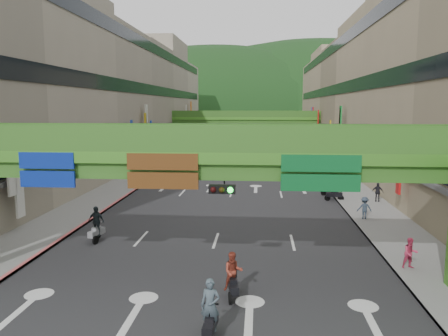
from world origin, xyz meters
TOP-DOWN VIEW (x-y plane):
  - road_slab at (0.00, 50.00)m, footprint 18.00×140.00m
  - sidewalk_left at (-11.00, 50.00)m, footprint 4.00×140.00m
  - sidewalk_right at (11.00, 50.00)m, footprint 4.00×140.00m
  - curb_left at (-9.10, 50.00)m, footprint 0.20×140.00m
  - curb_right at (9.10, 50.00)m, footprint 0.20×140.00m
  - building_row_left at (-18.93, 50.00)m, footprint 12.80×95.00m
  - building_row_right at (18.93, 50.00)m, footprint 12.80×95.00m
  - overpass_near at (0.93, 5.38)m, footprint 28.00×12.27m
  - overpass_far at (0.00, 65.00)m, footprint 28.00×2.20m
  - hill_left at (-15.00, 160.00)m, footprint 168.00×140.00m
  - hill_right at (25.00, 180.00)m, footprint 208.00×176.00m
  - bunting_string at (0.00, 30.00)m, footprint 26.00×0.36m
  - scooter_rider_near at (0.93, 1.00)m, footprint 0.69×1.60m
  - scooter_rider_mid at (1.50, 4.29)m, footprint 0.88×1.59m
  - scooter_rider_left at (-6.95, 11.29)m, footprint 1.11×1.58m
  - scooter_rider_far at (-6.42, 44.90)m, footprint 0.87×1.60m
  - parked_scooter_row at (8.80, 29.13)m, footprint 1.60×11.55m
  - car_silver at (-2.98, 37.73)m, footprint 1.97×4.60m
  - car_yellow at (-1.16, 41.92)m, footprint 2.14×4.11m
  - pedestrian_red at (9.80, 8.00)m, footprint 0.80×0.66m
  - pedestrian_dark at (12.20, 23.19)m, footprint 0.97×0.59m
  - pedestrian_blue at (9.80, 17.33)m, footprint 0.73×0.48m

SIDE VIEW (x-z plane):
  - hill_left at x=-15.00m, z-range -56.00..56.00m
  - hill_right at x=25.00m, z-range -64.00..64.00m
  - road_slab at x=0.00m, z-range 0.00..0.02m
  - sidewalk_left at x=-11.00m, z-range 0.00..0.15m
  - sidewalk_right at x=11.00m, z-range 0.00..0.15m
  - curb_left at x=-9.10m, z-range 0.00..0.18m
  - curb_right at x=9.10m, z-range 0.00..0.18m
  - parked_scooter_row at x=8.80m, z-range -0.02..1.06m
  - car_yellow at x=-1.16m, z-range 0.00..1.33m
  - car_silver at x=-2.98m, z-range 0.00..1.47m
  - pedestrian_red at x=9.80m, z-range 0.00..1.50m
  - pedestrian_dark at x=12.20m, z-range 0.00..1.54m
  - pedestrian_blue at x=9.80m, z-range 0.00..1.55m
  - scooter_rider_far at x=-6.42m, z-range 0.01..2.02m
  - scooter_rider_mid at x=1.50m, z-range 0.03..2.01m
  - scooter_rider_near at x=0.93m, z-range -0.06..2.10m
  - scooter_rider_left at x=-6.95m, z-range 0.01..2.13m
  - overpass_near at x=0.93m, z-range 1.66..8.76m
  - overpass_far at x=0.00m, z-range 1.85..8.95m
  - bunting_string at x=0.00m, z-range 5.73..6.19m
  - building_row_left at x=-18.93m, z-range -0.04..18.96m
  - building_row_right at x=18.93m, z-range -0.04..18.96m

